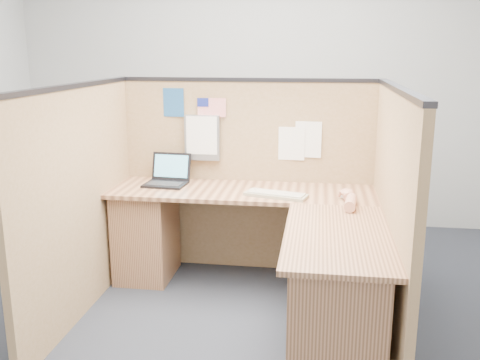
% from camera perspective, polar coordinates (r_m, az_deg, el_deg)
% --- Properties ---
extents(floor, '(5.00, 5.00, 0.00)m').
position_cam_1_polar(floor, '(3.59, -1.42, -15.17)').
color(floor, '#1E222A').
rests_on(floor, ground).
extents(wall_back, '(5.00, 0.00, 5.00)m').
position_cam_1_polar(wall_back, '(5.39, 2.68, 10.13)').
color(wall_back, '#ABAEB0').
rests_on(wall_back, floor).
extents(wall_front, '(5.00, 0.00, 5.00)m').
position_cam_1_polar(wall_front, '(1.07, -23.32, -5.82)').
color(wall_front, '#ABAEB0').
rests_on(wall_front, floor).
extents(cubicle_partitions, '(2.06, 1.83, 1.53)m').
position_cam_1_polar(cubicle_partitions, '(3.70, -0.35, -1.46)').
color(cubicle_partitions, olive).
rests_on(cubicle_partitions, floor).
extents(l_desk, '(1.95, 1.75, 0.73)m').
position_cam_1_polar(l_desk, '(3.66, 2.18, -7.83)').
color(l_desk, brown).
rests_on(l_desk, floor).
extents(laptop, '(0.33, 0.32, 0.23)m').
position_cam_1_polar(laptop, '(4.15, -7.76, 0.36)').
color(laptop, black).
rests_on(laptop, l_desk).
extents(keyboard, '(0.47, 0.26, 0.03)m').
position_cam_1_polar(keyboard, '(3.77, 3.86, -1.56)').
color(keyboard, gray).
rests_on(keyboard, l_desk).
extents(mouse, '(0.12, 0.10, 0.05)m').
position_cam_1_polar(mouse, '(3.77, 11.32, -1.68)').
color(mouse, '#BBBABF').
rests_on(mouse, l_desk).
extents(hand_forearm, '(0.11, 0.39, 0.08)m').
position_cam_1_polar(hand_forearm, '(3.63, 11.60, -2.04)').
color(hand_forearm, tan).
rests_on(hand_forearm, l_desk).
extents(blue_poster, '(0.17, 0.01, 0.22)m').
position_cam_1_polar(blue_poster, '(4.24, -7.11, 8.21)').
color(blue_poster, '#1D4C85').
rests_on(blue_poster, cubicle_partitions).
extents(american_flag, '(0.23, 0.01, 0.39)m').
position_cam_1_polar(american_flag, '(4.17, -3.42, 7.51)').
color(american_flag, olive).
rests_on(american_flag, cubicle_partitions).
extents(file_holder, '(0.28, 0.05, 0.35)m').
position_cam_1_polar(file_holder, '(4.19, -4.05, 4.54)').
color(file_holder, slate).
rests_on(file_holder, cubicle_partitions).
extents(paper_left, '(0.20, 0.01, 0.26)m').
position_cam_1_polar(paper_left, '(4.13, 5.52, 3.88)').
color(paper_left, white).
rests_on(paper_left, cubicle_partitions).
extents(paper_right, '(0.22, 0.02, 0.28)m').
position_cam_1_polar(paper_right, '(4.12, 7.17, 4.31)').
color(paper_right, white).
rests_on(paper_right, cubicle_partitions).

